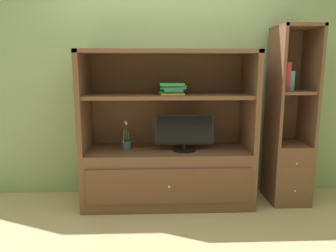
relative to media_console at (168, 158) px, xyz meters
The scene contains 8 objects.
ground_plane 0.63m from the media_console, 90.00° to the right, with size 8.00×8.00×0.00m, color tan.
painted_rear_wall 0.98m from the media_console, 90.00° to the left, with size 6.00×0.10×2.80m, color #8C9E6B.
media_console is the anchor object (origin of this frame).
tv_monitor 0.33m from the media_console, 23.22° to the right, with size 0.59×0.23×0.37m.
potted_plant 0.45m from the media_console, behind, with size 0.10×0.10×0.31m.
magazine_stack 0.72m from the media_console, 11.59° to the right, with size 0.27×0.33×0.11m.
bookshelf_tall 1.26m from the media_console, ahead, with size 0.39×0.46×1.80m.
upright_book_row 1.43m from the media_console, ahead, with size 0.13×0.15×0.28m.
Camera 1 is at (-0.12, -2.73, 1.39)m, focal length 33.67 mm.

